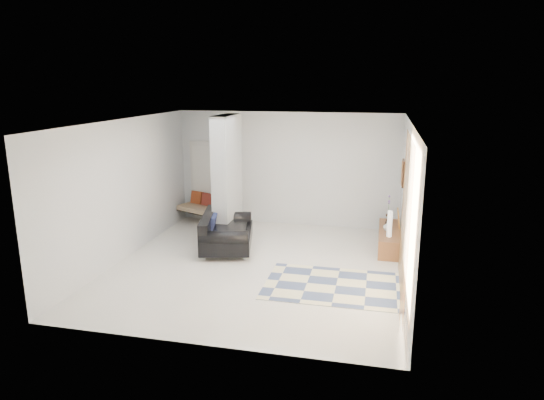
# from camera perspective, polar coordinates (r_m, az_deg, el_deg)

# --- Properties ---
(floor) EXTENTS (6.00, 6.00, 0.00)m
(floor) POSITION_cam_1_polar(r_m,az_deg,el_deg) (9.57, -1.75, -7.76)
(floor) COLOR white
(floor) RESTS_ON ground
(ceiling) EXTENTS (6.00, 6.00, 0.00)m
(ceiling) POSITION_cam_1_polar(r_m,az_deg,el_deg) (8.93, -1.88, 9.19)
(ceiling) COLOR white
(ceiling) RESTS_ON wall_back
(wall_back) EXTENTS (6.00, 0.00, 6.00)m
(wall_back) POSITION_cam_1_polar(r_m,az_deg,el_deg) (12.02, 1.79, 3.66)
(wall_back) COLOR silver
(wall_back) RESTS_ON ground
(wall_front) EXTENTS (6.00, 0.00, 6.00)m
(wall_front) POSITION_cam_1_polar(r_m,az_deg,el_deg) (6.41, -8.61, -5.66)
(wall_front) COLOR silver
(wall_front) RESTS_ON ground
(wall_left) EXTENTS (0.00, 6.00, 6.00)m
(wall_left) POSITION_cam_1_polar(r_m,az_deg,el_deg) (10.18, -16.97, 1.20)
(wall_left) COLOR silver
(wall_left) RESTS_ON ground
(wall_right) EXTENTS (0.00, 6.00, 6.00)m
(wall_right) POSITION_cam_1_polar(r_m,az_deg,el_deg) (8.88, 15.62, -0.50)
(wall_right) COLOR silver
(wall_right) RESTS_ON ground
(partition_column) EXTENTS (0.35, 1.20, 2.80)m
(partition_column) POSITION_cam_1_polar(r_m,az_deg,el_deg) (10.96, -5.28, 2.61)
(partition_column) COLOR #A0A5A7
(partition_column) RESTS_ON floor
(hallway_door) EXTENTS (0.85, 0.06, 2.04)m
(hallway_door) POSITION_cam_1_polar(r_m,az_deg,el_deg) (12.62, -7.67, 2.27)
(hallway_door) COLOR beige
(hallway_door) RESTS_ON floor
(curtain) EXTENTS (0.00, 2.55, 2.55)m
(curtain) POSITION_cam_1_polar(r_m,az_deg,el_deg) (7.76, 15.41, -2.17)
(curtain) COLOR orange
(curtain) RESTS_ON wall_right
(wall_art) EXTENTS (0.04, 0.45, 0.55)m
(wall_art) POSITION_cam_1_polar(r_m,az_deg,el_deg) (10.49, 15.16, 3.07)
(wall_art) COLOR #331B0E
(wall_art) RESTS_ON wall_right
(media_console) EXTENTS (0.45, 1.78, 0.80)m
(media_console) POSITION_cam_1_polar(r_m,az_deg,el_deg) (10.84, 13.62, -4.39)
(media_console) COLOR brown
(media_console) RESTS_ON floor
(loveseat) EXTENTS (1.37, 1.91, 0.76)m
(loveseat) POSITION_cam_1_polar(r_m,az_deg,el_deg) (10.47, -5.65, -3.88)
(loveseat) COLOR silver
(loveseat) RESTS_ON floor
(daybed) EXTENTS (1.78, 1.28, 0.77)m
(daybed) POSITION_cam_1_polar(r_m,az_deg,el_deg) (12.26, -7.53, -0.95)
(daybed) COLOR black
(daybed) RESTS_ON floor
(area_rug) EXTENTS (2.51, 1.68, 0.01)m
(area_rug) POSITION_cam_1_polar(r_m,az_deg,el_deg) (8.75, 7.55, -9.98)
(area_rug) COLOR beige
(area_rug) RESTS_ON floor
(cylinder_lamp) EXTENTS (0.10, 0.10, 0.55)m
(cylinder_lamp) POSITION_cam_1_polar(r_m,az_deg,el_deg) (10.23, 13.68, -2.73)
(cylinder_lamp) COLOR silver
(cylinder_lamp) RESTS_ON media_console
(bronze_figurine) EXTENTS (0.12, 0.12, 0.23)m
(bronze_figurine) POSITION_cam_1_polar(r_m,az_deg,el_deg) (11.20, 13.44, -2.13)
(bronze_figurine) COLOR black
(bronze_figurine) RESTS_ON media_console
(vase) EXTENTS (0.20, 0.20, 0.19)m
(vase) POSITION_cam_1_polar(r_m,az_deg,el_deg) (10.69, 13.44, -2.99)
(vase) COLOR white
(vase) RESTS_ON media_console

